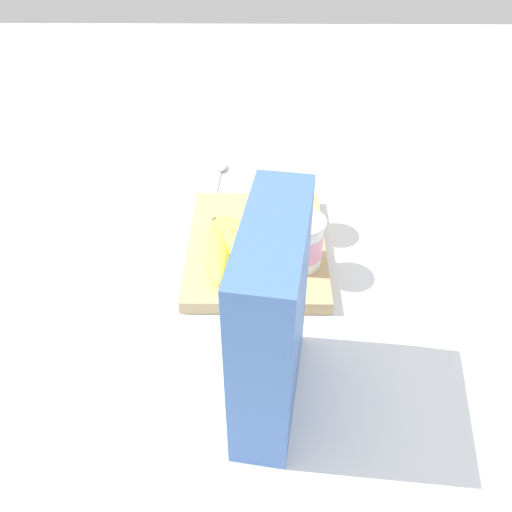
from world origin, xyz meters
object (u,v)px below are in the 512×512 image
at_px(cereal_box, 271,321).
at_px(banana_bunch, 237,246).
at_px(yogurt_cup_back, 301,242).
at_px(yogurt_cup_front, 287,200).
at_px(cutting_board, 257,247).
at_px(spoon, 219,174).

bearing_deg(cereal_box, banana_bunch, -159.98).
bearing_deg(yogurt_cup_back, yogurt_cup_front, -171.09).
height_order(cutting_board, spoon, cutting_board).
xyz_separation_m(yogurt_cup_back, spoon, (-0.28, -0.14, -0.06)).
bearing_deg(cutting_board, spoon, -162.18).
relative_size(cutting_board, cereal_box, 1.09).
bearing_deg(spoon, cutting_board, 17.82).
distance_m(yogurt_cup_front, yogurt_cup_back, 0.11).
height_order(cereal_box, banana_bunch, cereal_box).
distance_m(cutting_board, cereal_box, 0.30).
relative_size(yogurt_cup_back, banana_bunch, 0.46).
height_order(yogurt_cup_front, yogurt_cup_back, yogurt_cup_front).
height_order(yogurt_cup_front, spoon, yogurt_cup_front).
distance_m(yogurt_cup_front, banana_bunch, 0.12).
relative_size(cutting_board, yogurt_cup_front, 3.18).
bearing_deg(yogurt_cup_back, cutting_board, -127.64).
height_order(cutting_board, cereal_box, cereal_box).
distance_m(cereal_box, spoon, 0.53).
bearing_deg(yogurt_cup_front, cutting_board, -42.21).
bearing_deg(banana_bunch, spoon, -170.37).
height_order(cereal_box, spoon, cereal_box).
bearing_deg(spoon, banana_bunch, 9.63).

